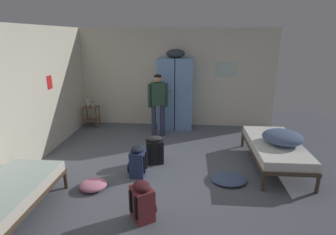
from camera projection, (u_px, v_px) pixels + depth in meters
The scene contains 15 objects.
ground_plane at pixel (167, 171), 5.06m from camera, with size 8.97×8.97×0.00m, color #565B66.
room_backdrop at pixel (112, 87), 6.10m from camera, with size 5.24×5.66×2.59m.
locker_bank at pixel (175, 92), 7.19m from camera, with size 0.90×0.55×2.07m.
shelf_unit at pixel (91, 114), 7.46m from camera, with size 0.38×0.30×0.57m.
bed_left_front at pixel (1, 198), 3.55m from camera, with size 0.90×1.90×0.49m.
bed_right at pixel (275, 147), 5.17m from camera, with size 0.90×1.90×0.49m.
bedding_heap at pixel (283, 137), 5.04m from camera, with size 0.71×0.75×0.24m.
person_traveler at pixel (158, 100), 6.59m from camera, with size 0.47×0.28×1.53m.
water_bottle at pixel (88, 102), 7.39m from camera, with size 0.06×0.06×0.25m.
lotion_bottle at pixel (93, 105), 7.34m from camera, with size 0.05×0.05×0.14m.
backpack_maroon at pixel (143, 201), 3.69m from camera, with size 0.41×0.41×0.55m.
backpack_black at pixel (155, 150), 5.35m from camera, with size 0.37×0.38×0.55m.
backpack_navy at pixel (137, 162), 4.86m from camera, with size 0.34×0.33×0.55m.
clothes_pile_denim at pixel (229, 179), 4.70m from camera, with size 0.60×0.52×0.09m.
clothes_pile_pink at pixel (93, 185), 4.47m from camera, with size 0.44×0.43×0.14m.
Camera 1 is at (0.40, -4.55, 2.39)m, focal length 29.47 mm.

